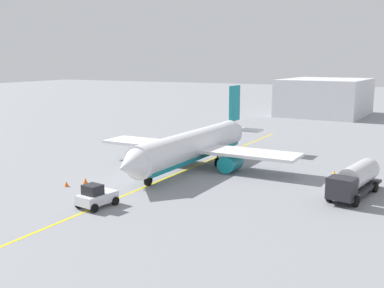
# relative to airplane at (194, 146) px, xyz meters

# --- Properties ---
(ground_plane) EXTENTS (400.00, 400.00, 0.00)m
(ground_plane) POSITION_rel_airplane_xyz_m (0.49, -0.02, -2.65)
(ground_plane) COLOR gray
(airplane) EXTENTS (30.58, 26.67, 9.65)m
(airplane) POSITION_rel_airplane_xyz_m (0.00, 0.00, 0.00)
(airplane) COLOR white
(airplane) RESTS_ON ground
(fuel_tanker) EXTENTS (10.07, 4.28, 3.15)m
(fuel_tanker) POSITION_rel_airplane_xyz_m (4.22, 19.95, -0.93)
(fuel_tanker) COLOR #2D2D33
(fuel_tanker) RESTS_ON ground
(pushback_tug) EXTENTS (3.87, 2.80, 2.20)m
(pushback_tug) POSITION_rel_airplane_xyz_m (18.57, -0.71, -1.64)
(pushback_tug) COLOR silver
(pushback_tug) RESTS_ON ground
(refueling_worker) EXTENTS (0.52, 0.36, 1.71)m
(refueling_worker) POSITION_rel_airplane_xyz_m (1.59, 17.46, -1.82)
(refueling_worker) COLOR navy
(refueling_worker) RESTS_ON ground
(safety_cone_nose) EXTENTS (0.63, 0.63, 0.70)m
(safety_cone_nose) POSITION_rel_airplane_xyz_m (12.84, -6.77, -2.30)
(safety_cone_nose) COLOR #F2590F
(safety_cone_nose) RESTS_ON ground
(safety_cone_wingtip) EXTENTS (0.51, 0.51, 0.57)m
(safety_cone_wingtip) POSITION_rel_airplane_xyz_m (14.46, -7.99, -2.36)
(safety_cone_wingtip) COLOR #F2590F
(safety_cone_wingtip) RESTS_ON ground
(distant_hangar) EXTENTS (24.36, 20.49, 8.80)m
(distant_hangar) POSITION_rel_airplane_xyz_m (-65.03, 3.62, 1.75)
(distant_hangar) COLOR silver
(distant_hangar) RESTS_ON ground
(taxi_line_marking) EXTENTS (61.04, 2.63, 0.01)m
(taxi_line_marking) POSITION_rel_airplane_xyz_m (0.49, -0.02, -2.64)
(taxi_line_marking) COLOR yellow
(taxi_line_marking) RESTS_ON ground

